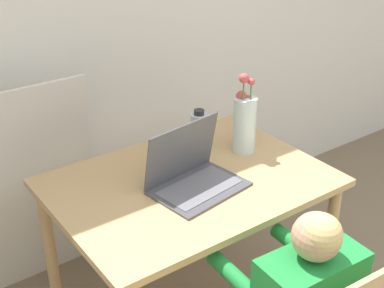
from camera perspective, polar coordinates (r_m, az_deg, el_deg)
wall_back at (r=2.67m, az=-7.49°, el=13.62°), size 6.40×0.05×2.50m
dining_table at (r=2.22m, az=-0.25°, el=-5.94°), size 1.10×0.79×0.75m
laptop at (r=2.10m, az=-0.01°, el=-3.09°), size 0.39×0.30×0.25m
flower_vase at (r=2.34m, az=5.63°, el=2.41°), size 0.10×0.10×0.37m
water_bottle at (r=2.32m, az=0.75°, el=1.15°), size 0.07×0.07×0.21m
cardboard_panel at (r=2.58m, az=-19.40°, el=-5.64°), size 0.84×0.17×1.07m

